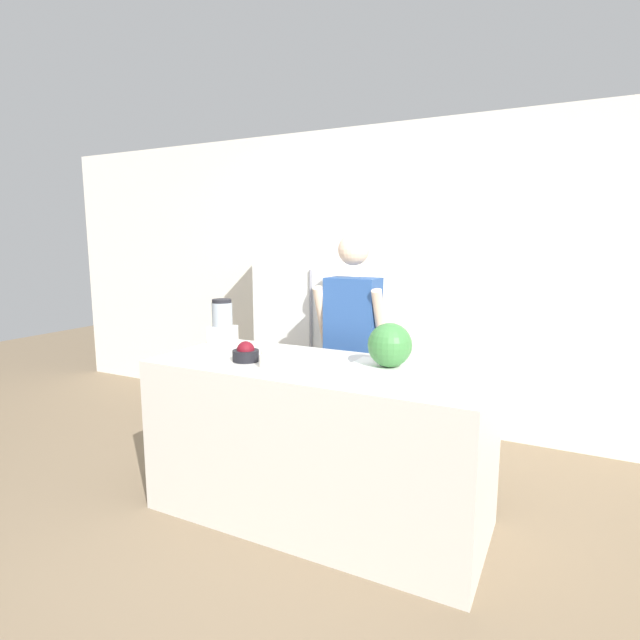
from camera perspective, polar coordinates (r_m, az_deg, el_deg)
name	(u,v)px	position (r m, az deg, el deg)	size (l,w,h in m)	color
ground_plane	(282,552)	(2.90, -4.36, -24.90)	(14.00, 14.00, 0.00)	#7F6B51
wall_back	(409,279)	(4.38, 10.12, 4.69)	(8.00, 0.06, 2.60)	white
counter_island	(317,442)	(2.99, -0.36, -13.72)	(1.93, 0.80, 0.93)	beige
refrigerator	(307,323)	(4.40, -1.46, -0.40)	(0.70, 0.66, 1.80)	white
person	(352,349)	(3.52, 3.73, -3.32)	(0.50, 0.27, 1.67)	#333338
cutting_board	(386,367)	(2.79, 7.59, -5.33)	(0.40, 0.29, 0.01)	white
watermelon	(390,345)	(2.74, 7.98, -2.85)	(0.24, 0.24, 0.24)	#3D7F3D
bowl_cherries	(246,353)	(2.95, -8.49, -3.78)	(0.15, 0.15, 0.12)	black
bowl_cream	(269,357)	(2.80, -5.86, -4.24)	(0.11, 0.11, 0.12)	white
blender	(222,322)	(3.46, -11.10, -0.27)	(0.15, 0.15, 0.30)	silver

